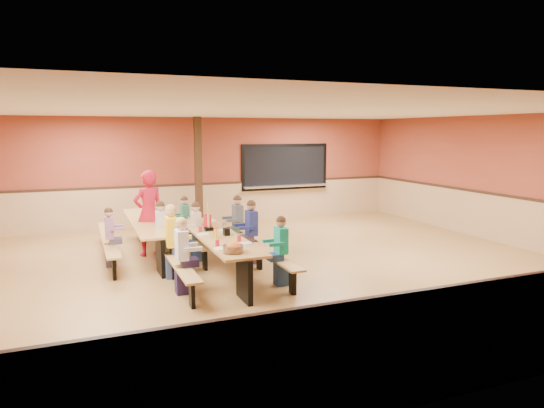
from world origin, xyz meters
name	(u,v)px	position (x,y,z in m)	size (l,w,h in m)	color
ground	(263,268)	(0.00, 0.00, 0.00)	(12.00, 12.00, 0.00)	olive
room_envelope	(263,233)	(0.00, 0.00, 0.69)	(12.04, 10.04, 3.02)	brown
kitchen_pass_through	(285,169)	(2.60, 4.96, 1.49)	(2.78, 0.28, 1.38)	black
structural_post	(198,173)	(-0.20, 4.40, 1.50)	(0.18, 0.18, 3.00)	black
cafeteria_table_main	(217,246)	(-0.92, -0.03, 0.53)	(1.91, 3.70, 0.74)	#AC8344
cafeteria_table_second	(149,231)	(-1.90, 1.86, 0.53)	(1.91, 3.70, 0.74)	#AC8344
seated_child_white_left	(182,256)	(-1.74, -0.90, 0.62)	(0.38, 0.31, 1.24)	silver
seated_adult_yellow	(172,242)	(-1.74, 0.03, 0.66)	(0.42, 0.34, 1.31)	yellow
seated_child_grey_left	(161,232)	(-1.74, 1.20, 0.61)	(0.37, 0.30, 1.22)	silver
seated_child_teal_right	(281,251)	(-0.09, -1.09, 0.59)	(0.36, 0.29, 1.18)	#139982
seated_child_navy_right	(251,232)	(-0.09, 0.42, 0.63)	(0.39, 0.32, 1.25)	navy
seated_child_char_right	(238,225)	(-0.09, 1.31, 0.62)	(0.38, 0.31, 1.24)	#464A4F
seated_child_purple_sec	(110,238)	(-2.72, 1.22, 0.57)	(0.34, 0.28, 1.14)	#8B5C84
seated_child_green_sec	(185,223)	(-1.07, 2.10, 0.59)	(0.35, 0.29, 1.18)	#2B664E
seated_child_tan_sec	(196,232)	(-1.07, 1.00, 0.60)	(0.36, 0.30, 1.19)	#C2AF98
standing_woman	(149,213)	(-1.89, 1.84, 0.91)	(0.66, 0.43, 1.81)	red
punch_pitcher	(208,221)	(-0.88, 0.82, 0.85)	(0.16, 0.16, 0.22)	red
chip_bowl	(233,248)	(-1.05, -1.43, 0.81)	(0.32, 0.32, 0.15)	orange
napkin_dispenser	(226,232)	(-0.78, -0.16, 0.80)	(0.10, 0.14, 0.13)	black
condiment_mustard	(216,234)	(-1.03, -0.38, 0.82)	(0.06, 0.06, 0.17)	yellow
condiment_ketchup	(215,233)	(-1.02, -0.29, 0.82)	(0.06, 0.06, 0.17)	#B2140F
table_paddle	(208,223)	(-0.97, 0.40, 0.88)	(0.16, 0.16, 0.56)	black
place_settings	(217,231)	(-0.92, -0.03, 0.80)	(0.65, 3.30, 0.11)	beige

